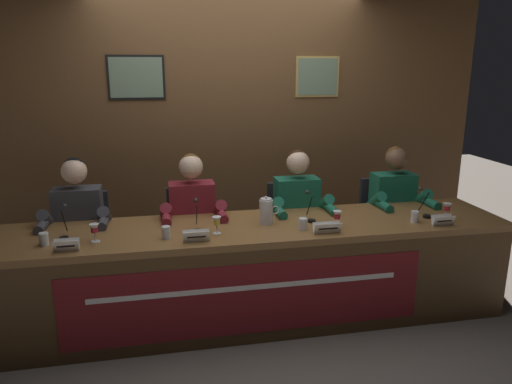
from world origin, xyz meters
name	(u,v)px	position (x,y,z in m)	size (l,w,h in m)	color
ground_plane	(256,316)	(0.00, 0.00, 0.00)	(12.00, 12.00, 0.00)	#70665B
wall_back_panelled	(230,128)	(0.00, 1.30, 1.30)	(4.99, 0.14, 2.60)	brown
conference_table	(259,260)	(0.00, -0.12, 0.51)	(3.79, 0.77, 0.75)	brown
chair_far_left	(85,250)	(-1.31, 0.57, 0.43)	(0.44, 0.44, 0.89)	black
panelist_far_left	(78,226)	(-1.31, 0.37, 0.71)	(0.51, 0.48, 1.22)	black
nameplate_far_left	(66,245)	(-1.27, -0.28, 0.79)	(0.15, 0.06, 0.08)	white
juice_glass_far_left	(94,230)	(-1.12, -0.14, 0.83)	(0.06, 0.06, 0.12)	white
water_cup_far_left	(44,240)	(-1.44, -0.14, 0.78)	(0.06, 0.06, 0.08)	silver
microphone_far_left	(64,227)	(-1.33, -0.01, 0.82)	(0.06, 0.17, 0.22)	black
chair_center_left	(193,242)	(-0.44, 0.57, 0.43)	(0.44, 0.44, 0.89)	black
panelist_center_left	(193,219)	(-0.44, 0.37, 0.71)	(0.51, 0.48, 1.22)	black
nameplate_center_left	(196,236)	(-0.46, -0.27, 0.79)	(0.18, 0.06, 0.08)	white
juice_glass_center_left	(217,222)	(-0.31, -0.14, 0.83)	(0.06, 0.06, 0.12)	white
water_cup_center_left	(166,233)	(-0.65, -0.16, 0.78)	(0.06, 0.06, 0.08)	silver
microphone_center_left	(197,221)	(-0.43, -0.04, 0.82)	(0.06, 0.17, 0.22)	black
chair_center_right	(292,236)	(0.44, 0.57, 0.43)	(0.44, 0.44, 0.89)	black
panelist_center_right	(299,212)	(0.44, 0.37, 0.71)	(0.51, 0.48, 1.22)	black
nameplate_center_right	(327,228)	(0.45, -0.28, 0.79)	(0.20, 0.06, 0.08)	white
juice_glass_center_right	(337,216)	(0.56, -0.17, 0.83)	(0.06, 0.06, 0.12)	white
water_cup_center_right	(303,225)	(0.31, -0.17, 0.78)	(0.06, 0.06, 0.08)	silver
microphone_center_right	(310,211)	(0.42, 0.02, 0.82)	(0.06, 0.17, 0.22)	black
chair_far_right	(384,229)	(1.31, 0.57, 0.43)	(0.44, 0.44, 0.89)	black
panelist_far_right	(396,206)	(1.31, 0.37, 0.71)	(0.51, 0.48, 1.22)	black
nameplate_far_right	(443,220)	(1.34, -0.28, 0.79)	(0.16, 0.06, 0.08)	white
juice_glass_far_right	(447,208)	(1.46, -0.14, 0.83)	(0.06, 0.06, 0.12)	white
water_cup_far_right	(415,217)	(1.18, -0.17, 0.78)	(0.06, 0.06, 0.08)	silver
microphone_far_right	(425,207)	(1.33, -0.05, 0.82)	(0.06, 0.17, 0.22)	black
water_pitcher_central	(266,211)	(0.08, 0.02, 0.84)	(0.15, 0.10, 0.21)	silver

